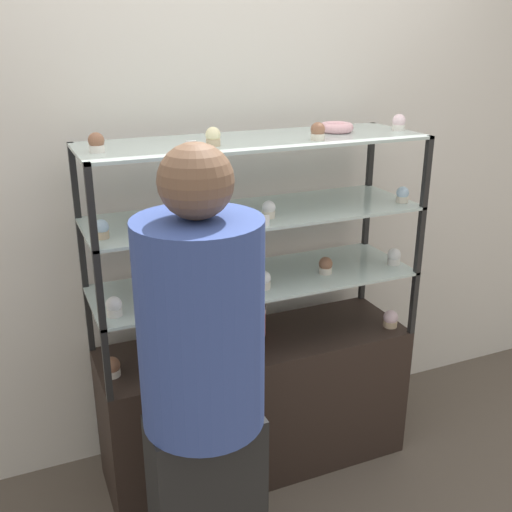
# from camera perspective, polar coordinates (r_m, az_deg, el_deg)

# --- Properties ---
(ground_plane) EXTENTS (20.00, 20.00, 0.00)m
(ground_plane) POSITION_cam_1_polar(r_m,az_deg,el_deg) (3.00, 0.00, -18.87)
(ground_plane) COLOR brown
(back_wall) EXTENTS (8.00, 0.05, 2.60)m
(back_wall) POSITION_cam_1_polar(r_m,az_deg,el_deg) (2.73, -3.03, 7.64)
(back_wall) COLOR silver
(back_wall) RESTS_ON ground_plane
(display_base) EXTENTS (1.37, 0.43, 0.64)m
(display_base) POSITION_cam_1_polar(r_m,az_deg,el_deg) (2.81, 0.00, -13.80)
(display_base) COLOR black
(display_base) RESTS_ON ground_plane
(display_riser_lower) EXTENTS (1.37, 0.43, 0.29)m
(display_riser_lower) POSITION_cam_1_polar(r_m,az_deg,el_deg) (2.53, 0.00, -2.57)
(display_riser_lower) COLOR black
(display_riser_lower) RESTS_ON display_base
(display_riser_middle) EXTENTS (1.37, 0.43, 0.29)m
(display_riser_middle) POSITION_cam_1_polar(r_m,az_deg,el_deg) (2.43, 0.00, 3.81)
(display_riser_middle) COLOR black
(display_riser_middle) RESTS_ON display_riser_lower
(display_riser_upper) EXTENTS (1.37, 0.43, 0.29)m
(display_riser_upper) POSITION_cam_1_polar(r_m,az_deg,el_deg) (2.36, 0.00, 10.64)
(display_riser_upper) COLOR black
(display_riser_upper) RESTS_ON display_riser_middle
(layer_cake_centerpiece) EXTENTS (0.16, 0.16, 0.14)m
(layer_cake_centerpiece) POSITION_cam_1_polar(r_m,az_deg,el_deg) (2.66, -0.74, -6.17)
(layer_cake_centerpiece) COLOR #C66660
(layer_cake_centerpiece) RESTS_ON display_base
(sheet_cake_frosted) EXTENTS (0.26, 0.16, 0.07)m
(sheet_cake_frosted) POSITION_cam_1_polar(r_m,az_deg,el_deg) (2.38, -6.13, -2.74)
(sheet_cake_frosted) COLOR #C66660
(sheet_cake_frosted) RESTS_ON display_riser_lower
(cupcake_0) EXTENTS (0.07, 0.07, 0.08)m
(cupcake_0) POSITION_cam_1_polar(r_m,az_deg,el_deg) (2.44, -13.57, -10.26)
(cupcake_0) COLOR beige
(cupcake_0) RESTS_ON display_base
(cupcake_1) EXTENTS (0.07, 0.07, 0.08)m
(cupcake_1) POSITION_cam_1_polar(r_m,az_deg,el_deg) (2.82, 12.69, -5.87)
(cupcake_1) COLOR #CCB28C
(cupcake_1) RESTS_ON display_base
(price_tag_0) EXTENTS (0.04, 0.00, 0.04)m
(price_tag_0) POSITION_cam_1_polar(r_m,az_deg,el_deg) (2.43, -1.04, -10.21)
(price_tag_0) COLOR white
(price_tag_0) RESTS_ON display_base
(cupcake_2) EXTENTS (0.06, 0.06, 0.07)m
(cupcake_2) POSITION_cam_1_polar(r_m,az_deg,el_deg) (2.25, -13.37, -4.72)
(cupcake_2) COLOR white
(cupcake_2) RESTS_ON display_riser_lower
(cupcake_3) EXTENTS (0.06, 0.06, 0.07)m
(cupcake_3) POSITION_cam_1_polar(r_m,az_deg,el_deg) (2.42, 0.73, -2.30)
(cupcake_3) COLOR beige
(cupcake_3) RESTS_ON display_riser_lower
(cupcake_4) EXTENTS (0.06, 0.06, 0.07)m
(cupcake_4) POSITION_cam_1_polar(r_m,az_deg,el_deg) (2.58, 6.64, -0.92)
(cupcake_4) COLOR beige
(cupcake_4) RESTS_ON display_riser_lower
(cupcake_5) EXTENTS (0.06, 0.06, 0.07)m
(cupcake_5) POSITION_cam_1_polar(r_m,az_deg,el_deg) (2.74, 13.01, -0.08)
(cupcake_5) COLOR white
(cupcake_5) RESTS_ON display_riser_lower
(price_tag_1) EXTENTS (0.04, 0.00, 0.04)m
(price_tag_1) POSITION_cam_1_polar(r_m,az_deg,el_deg) (2.21, -9.26, -5.28)
(price_tag_1) COLOR white
(price_tag_1) RESTS_ON display_riser_lower
(cupcake_6) EXTENTS (0.05, 0.05, 0.07)m
(cupcake_6) POSITION_cam_1_polar(r_m,az_deg,el_deg) (2.16, -14.51, 2.49)
(cupcake_6) COLOR #CCB28C
(cupcake_6) RESTS_ON display_riser_middle
(cupcake_7) EXTENTS (0.05, 0.05, 0.07)m
(cupcake_7) POSITION_cam_1_polar(r_m,az_deg,el_deg) (2.34, 1.23, 4.45)
(cupcake_7) COLOR beige
(cupcake_7) RESTS_ON display_riser_middle
(cupcake_8) EXTENTS (0.05, 0.05, 0.07)m
(cupcake_8) POSITION_cam_1_polar(r_m,az_deg,el_deg) (2.63, 13.78, 5.69)
(cupcake_8) COLOR beige
(cupcake_8) RESTS_ON display_riser_middle
(price_tag_2) EXTENTS (0.04, 0.00, 0.04)m
(price_tag_2) POSITION_cam_1_polar(r_m,az_deg,el_deg) (2.23, 0.84, 3.34)
(price_tag_2) COLOR white
(price_tag_2) RESTS_ON display_riser_middle
(cupcake_9) EXTENTS (0.06, 0.06, 0.07)m
(cupcake_9) POSITION_cam_1_polar(r_m,az_deg,el_deg) (2.15, -14.96, 10.37)
(cupcake_9) COLOR white
(cupcake_9) RESTS_ON display_riser_upper
(cupcake_10) EXTENTS (0.06, 0.06, 0.07)m
(cupcake_10) POSITION_cam_1_polar(r_m,az_deg,el_deg) (2.21, -4.12, 11.26)
(cupcake_10) COLOR #CCB28C
(cupcake_10) RESTS_ON display_riser_upper
(cupcake_11) EXTENTS (0.06, 0.06, 0.07)m
(cupcake_11) POSITION_cam_1_polar(r_m,az_deg,el_deg) (2.34, 5.91, 11.70)
(cupcake_11) COLOR beige
(cupcake_11) RESTS_ON display_riser_upper
(cupcake_12) EXTENTS (0.06, 0.06, 0.07)m
(cupcake_12) POSITION_cam_1_polar(r_m,az_deg,el_deg) (2.64, 13.45, 12.25)
(cupcake_12) COLOR white
(cupcake_12) RESTS_ON display_riser_upper
(price_tag_3) EXTENTS (0.04, 0.00, 0.04)m
(price_tag_3) POSITION_cam_1_polar(r_m,az_deg,el_deg) (2.06, -6.18, 10.24)
(price_tag_3) COLOR white
(price_tag_3) RESTS_ON display_riser_upper
(donut_glazed) EXTENTS (0.14, 0.14, 0.04)m
(donut_glazed) POSITION_cam_1_polar(r_m,az_deg,el_deg) (2.55, 7.66, 12.04)
(donut_glazed) COLOR #EFB2BC
(donut_glazed) RESTS_ON display_riser_upper
(customer_figure) EXTENTS (0.38, 0.38, 1.63)m
(customer_figure) POSITION_cam_1_polar(r_m,az_deg,el_deg) (1.91, -5.06, -12.37)
(customer_figure) COLOR black
(customer_figure) RESTS_ON ground_plane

